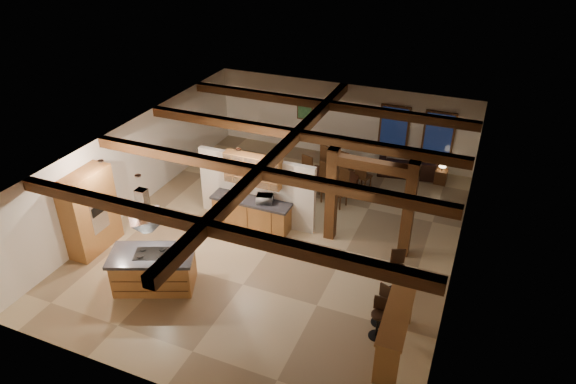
% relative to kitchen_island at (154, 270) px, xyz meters
% --- Properties ---
extents(ground, '(12.00, 12.00, 0.00)m').
position_rel_kitchen_island_xyz_m(ground, '(2.07, 3.39, -0.53)').
color(ground, tan).
rests_on(ground, ground).
extents(room_walls, '(12.00, 12.00, 12.00)m').
position_rel_kitchen_island_xyz_m(room_walls, '(2.07, 3.39, 1.25)').
color(room_walls, silver).
rests_on(room_walls, ground).
extents(ceiling_beams, '(10.00, 12.00, 0.28)m').
position_rel_kitchen_island_xyz_m(ceiling_beams, '(2.07, 3.39, 2.23)').
color(ceiling_beams, '#3A1E0E').
rests_on(ceiling_beams, room_walls).
extents(timber_posts, '(2.50, 0.30, 2.90)m').
position_rel_kitchen_island_xyz_m(timber_posts, '(4.57, 3.89, 1.23)').
color(timber_posts, '#3A1E0E').
rests_on(timber_posts, ground).
extents(partition_wall, '(3.80, 0.18, 2.20)m').
position_rel_kitchen_island_xyz_m(partition_wall, '(1.07, 3.89, 0.57)').
color(partition_wall, silver).
rests_on(partition_wall, ground).
extents(pantry_cabinet, '(0.67, 1.60, 2.40)m').
position_rel_kitchen_island_xyz_m(pantry_cabinet, '(-2.60, 0.79, 0.67)').
color(pantry_cabinet, '#986231').
rests_on(pantry_cabinet, ground).
extents(back_counter, '(2.50, 0.66, 0.94)m').
position_rel_kitchen_island_xyz_m(back_counter, '(1.07, 3.50, -0.06)').
color(back_counter, '#986231').
rests_on(back_counter, ground).
extents(upper_display_cabinet, '(1.80, 0.36, 0.95)m').
position_rel_kitchen_island_xyz_m(upper_display_cabinet, '(1.07, 3.70, 1.32)').
color(upper_display_cabinet, '#986231').
rests_on(upper_display_cabinet, partition_wall).
extents(range_hood, '(1.10, 1.10, 1.40)m').
position_rel_kitchen_island_xyz_m(range_hood, '(0.00, 0.00, 1.25)').
color(range_hood, silver).
rests_on(range_hood, room_walls).
extents(back_windows, '(2.70, 0.07, 1.70)m').
position_rel_kitchen_island_xyz_m(back_windows, '(4.87, 9.32, 0.97)').
color(back_windows, '#3A1E0E').
rests_on(back_windows, room_walls).
extents(framed_art, '(0.65, 0.05, 0.85)m').
position_rel_kitchen_island_xyz_m(framed_art, '(0.57, 9.33, 1.17)').
color(framed_art, '#3A1E0E').
rests_on(framed_art, room_walls).
extents(recessed_cans, '(3.16, 2.46, 0.03)m').
position_rel_kitchen_island_xyz_m(recessed_cans, '(-0.46, 1.46, 2.34)').
color(recessed_cans, silver).
rests_on(recessed_cans, room_walls).
extents(kitchen_island, '(2.40, 1.86, 1.06)m').
position_rel_kitchen_island_xyz_m(kitchen_island, '(0.00, 0.00, 0.00)').
color(kitchen_island, '#986231').
rests_on(kitchen_island, ground).
extents(dining_table, '(1.70, 0.98, 0.59)m').
position_rel_kitchen_island_xyz_m(dining_table, '(2.68, 6.61, -0.24)').
color(dining_table, '#3B1B0E').
rests_on(dining_table, ground).
extents(sofa, '(2.43, 1.27, 0.68)m').
position_rel_kitchen_island_xyz_m(sofa, '(4.91, 8.76, -0.19)').
color(sofa, black).
rests_on(sofa, ground).
extents(microwave, '(0.56, 0.45, 0.27)m').
position_rel_kitchen_island_xyz_m(microwave, '(1.53, 3.50, 0.54)').
color(microwave, '#B7B8BC').
rests_on(microwave, back_counter).
extents(bar_counter, '(0.64, 2.23, 1.16)m').
position_rel_kitchen_island_xyz_m(bar_counter, '(6.19, 0.19, 0.25)').
color(bar_counter, '#986231').
rests_on(bar_counter, ground).
extents(side_table, '(0.42, 0.42, 0.51)m').
position_rel_kitchen_island_xyz_m(side_table, '(6.04, 8.56, -0.28)').
color(side_table, '#3A1E0E').
rests_on(side_table, ground).
extents(table_lamp, '(0.25, 0.25, 0.30)m').
position_rel_kitchen_island_xyz_m(table_lamp, '(6.04, 8.56, 0.19)').
color(table_lamp, black).
rests_on(table_lamp, side_table).
extents(bar_stool_a, '(0.37, 0.37, 1.06)m').
position_rel_kitchen_island_xyz_m(bar_stool_a, '(5.75, 0.50, 0.01)').
color(bar_stool_a, black).
rests_on(bar_stool_a, ground).
extents(bar_stool_b, '(0.39, 0.40, 1.05)m').
position_rel_kitchen_island_xyz_m(bar_stool_b, '(5.71, 0.95, 0.00)').
color(bar_stool_b, black).
rests_on(bar_stool_b, ground).
extents(bar_stool_c, '(0.45, 0.47, 1.21)m').
position_rel_kitchen_island_xyz_m(bar_stool_c, '(5.81, 2.21, 0.09)').
color(bar_stool_c, black).
rests_on(bar_stool_c, ground).
extents(dining_chairs, '(2.42, 2.42, 1.27)m').
position_rel_kitchen_island_xyz_m(dining_chairs, '(2.68, 6.61, 0.12)').
color(dining_chairs, '#3A1E0E').
rests_on(dining_chairs, ground).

